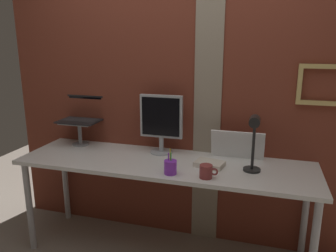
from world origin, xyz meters
TOP-DOWN VIEW (x-y plane):
  - brick_wall_back at (0.00, 0.39)m, footprint 3.01×0.16m
  - desk at (-0.04, 0.02)m, footprint 2.21×0.62m
  - monitor at (-0.12, 0.21)m, footprint 0.34×0.18m
  - laptop_stand at (-0.86, 0.21)m, footprint 0.28×0.22m
  - laptop at (-0.86, 0.28)m, footprint 0.34×0.30m
  - whiteboard_panel at (0.47, 0.24)m, footprint 0.40×0.07m
  - desk_lamp at (0.60, -0.03)m, footprint 0.12×0.20m
  - pen_cup at (0.07, -0.19)m, footprint 0.09×0.09m
  - coffee_mug at (0.31, -0.19)m, footprint 0.12×0.09m
  - paper_clutter_stack at (0.30, 0.02)m, footprint 0.22×0.18m

SIDE VIEW (x-z plane):
  - desk at x=-0.04m, z-range 0.31..1.09m
  - paper_clutter_stack at x=0.30m, z-range 0.77..0.81m
  - coffee_mug at x=0.31m, z-range 0.77..0.86m
  - pen_cup at x=0.07m, z-range 0.74..0.91m
  - whiteboard_panel at x=0.47m, z-range 0.77..1.00m
  - laptop_stand at x=-0.86m, z-range 0.81..1.01m
  - desk_lamp at x=0.60m, z-range 0.82..1.24m
  - laptop at x=-0.86m, z-range 0.93..1.14m
  - monitor at x=-0.12m, z-range 0.81..1.28m
  - brick_wall_back at x=0.00m, z-range 0.00..2.31m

